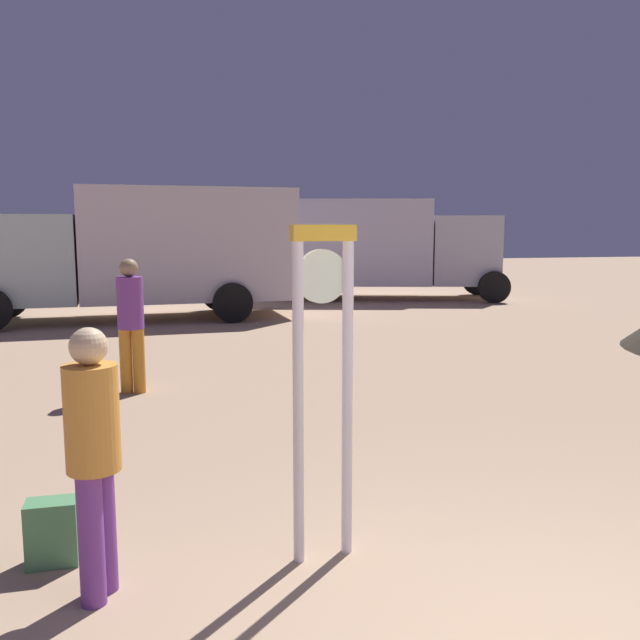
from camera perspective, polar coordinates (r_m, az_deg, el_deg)
standing_clock at (r=4.19m, az=0.26°, el=-3.72°), size 0.42×0.14×2.14m
person_near_clock at (r=4.03m, az=-18.81°, el=-10.48°), size 0.30×0.30×1.58m
backpack at (r=4.76m, az=-21.91°, el=-16.51°), size 0.31×0.24×0.42m
person_distant at (r=8.87m, az=-15.89°, el=0.12°), size 0.33×0.33×1.74m
box_truck_near at (r=16.07m, az=-14.03°, el=5.95°), size 7.13×2.83×3.03m
box_truck_far at (r=20.18m, az=4.86°, el=6.42°), size 7.34×4.19×2.94m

